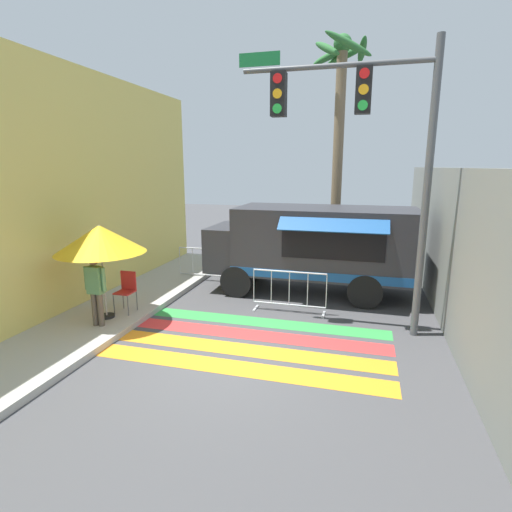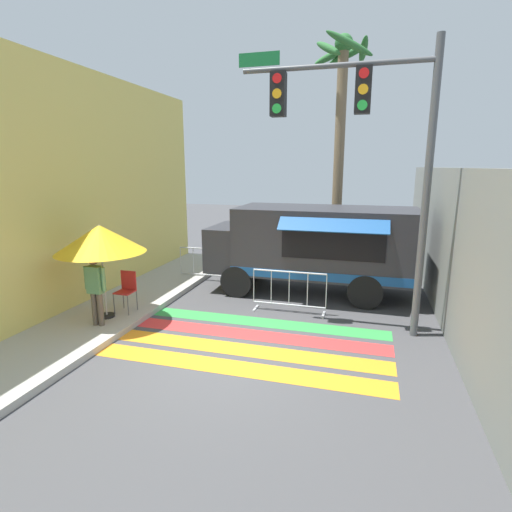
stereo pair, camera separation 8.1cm
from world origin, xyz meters
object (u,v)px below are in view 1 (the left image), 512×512
patio_umbrella (100,239)px  barricade_side (206,265)px  folding_chair (127,287)px  traffic_signal_pole (365,132)px  vendor_person (96,287)px  barricade_front (289,292)px  palm_tree (339,119)px  food_truck (309,243)px

patio_umbrella → barricade_side: size_ratio=1.19×
patio_umbrella → barricade_side: 4.37m
folding_chair → traffic_signal_pole: bearing=25.4°
folding_chair → vendor_person: bearing=-78.1°
barricade_front → barricade_side: same height
patio_umbrella → palm_tree: size_ratio=0.28×
food_truck → traffic_signal_pole: 4.07m
food_truck → barricade_side: food_truck is taller
vendor_person → folding_chair: bearing=90.3°
food_truck → traffic_signal_pole: traffic_signal_pole is taller
barricade_front → palm_tree: 6.87m
barricade_front → barricade_side: bearing=146.1°
barricade_front → vendor_person: bearing=-148.9°
traffic_signal_pole → folding_chair: size_ratio=6.15×
barricade_side → folding_chair: bearing=-100.7°
patio_umbrella → barricade_front: patio_umbrella is taller
folding_chair → vendor_person: (-0.11, -1.00, 0.31)m
vendor_person → barricade_front: size_ratio=0.85×
food_truck → barricade_side: size_ratio=3.17×
vendor_person → palm_tree: (4.64, 7.32, 4.18)m
folding_chair → barricade_front: bearing=38.0°
patio_umbrella → folding_chair: size_ratio=2.22×
food_truck → vendor_person: 5.90m
traffic_signal_pole → barricade_front: traffic_signal_pole is taller
food_truck → vendor_person: size_ratio=3.65×
barricade_front → barricade_side: size_ratio=1.02×
patio_umbrella → folding_chair: patio_umbrella is taller
folding_chair → vendor_person: 1.05m
vendor_person → barricade_front: bearing=37.7°
food_truck → folding_chair: 5.18m
traffic_signal_pole → patio_umbrella: size_ratio=2.77×
patio_umbrella → vendor_person: size_ratio=1.37×
folding_chair → barricade_front: 4.05m
traffic_signal_pole → patio_umbrella: 6.28m
patio_umbrella → vendor_person: bearing=-74.1°
traffic_signal_pole → folding_chair: 6.58m
folding_chair → palm_tree: 8.97m
food_truck → barricade_side: (-3.37, 0.31, -0.95)m
food_truck → traffic_signal_pole: bearing=-60.1°
patio_umbrella → vendor_person: patio_umbrella is taller
barricade_front → traffic_signal_pole: bearing=-22.4°
patio_umbrella → barricade_front: size_ratio=1.17×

